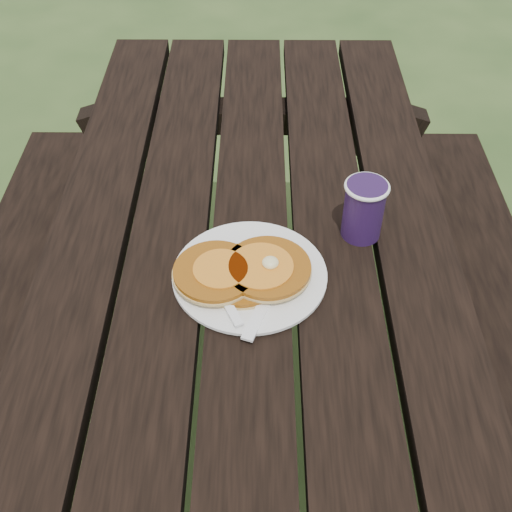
{
  "coord_description": "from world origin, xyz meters",
  "views": [
    {
      "loc": [
        0.02,
        -0.76,
        1.56
      ],
      "look_at": [
        0.01,
        0.01,
        0.8
      ],
      "focal_mm": 45.0,
      "sensor_mm": 36.0,
      "label": 1
    }
  ],
  "objects_px": {
    "picnic_table": "(251,403)",
    "pancake_stack": "(243,271)",
    "coffee_cup": "(364,207)",
    "plate": "(250,275)"
  },
  "relations": [
    {
      "from": "pancake_stack",
      "to": "plate",
      "type": "bearing_deg",
      "value": 40.46
    },
    {
      "from": "plate",
      "to": "pancake_stack",
      "type": "height_order",
      "value": "pancake_stack"
    },
    {
      "from": "coffee_cup",
      "to": "pancake_stack",
      "type": "bearing_deg",
      "value": -150.09
    },
    {
      "from": "pancake_stack",
      "to": "coffee_cup",
      "type": "relative_size",
      "value": 2.05
    },
    {
      "from": "picnic_table",
      "to": "coffee_cup",
      "type": "relative_size",
      "value": 15.77
    },
    {
      "from": "plate",
      "to": "coffee_cup",
      "type": "relative_size",
      "value": 2.27
    },
    {
      "from": "picnic_table",
      "to": "pancake_stack",
      "type": "xyz_separation_m",
      "value": [
        -0.01,
        -0.0,
        0.41
      ]
    },
    {
      "from": "picnic_table",
      "to": "coffee_cup",
      "type": "bearing_deg",
      "value": 30.75
    },
    {
      "from": "coffee_cup",
      "to": "plate",
      "type": "bearing_deg",
      "value": -150.72
    },
    {
      "from": "plate",
      "to": "pancake_stack",
      "type": "distance_m",
      "value": 0.02
    }
  ]
}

